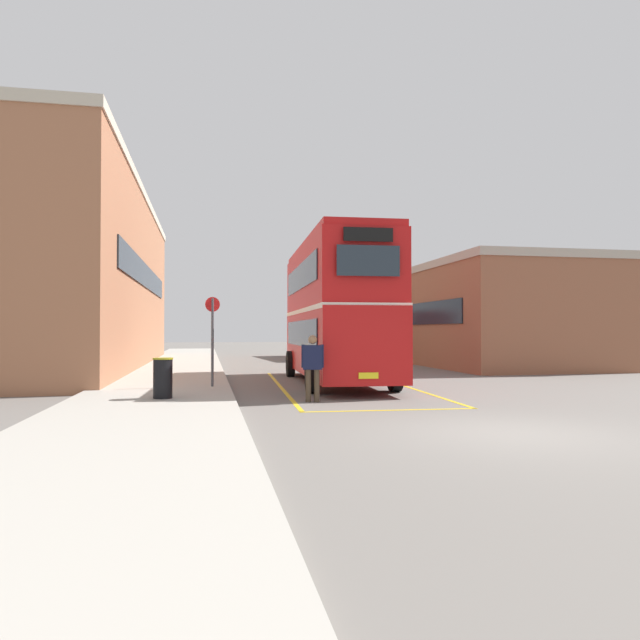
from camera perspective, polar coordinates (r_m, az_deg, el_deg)
The scene contains 10 objects.
ground_plane at distance 24.45m, azimuth 1.32°, elevation -5.24°, with size 135.60×135.60×0.00m, color #66605B.
sidewalk_left at distance 26.31m, azimuth -13.85°, elevation -4.76°, with size 4.00×57.60×0.14m, color #A39E93.
brick_building_left at distance 30.20m, azimuth -21.49°, elevation 3.61°, with size 5.32×25.13×8.39m.
depot_building_right at distance 31.88m, azimuth 15.80°, elevation 0.43°, with size 7.46×13.89×5.17m.
double_decker_bus at distance 19.95m, azimuth 1.50°, elevation 1.03°, with size 3.04×9.91×4.75m.
single_deck_bus at distance 37.96m, azimuth 0.48°, elevation -1.27°, with size 3.19×8.86×3.02m.
pedestrian_boarding at distance 14.74m, azimuth -0.73°, elevation -4.24°, with size 0.56×0.31×1.67m.
litter_bin at distance 14.84m, azimuth -15.05°, elevation -5.47°, with size 0.49×0.49×0.99m.
bus_stop_sign at distance 17.63m, azimuth -10.43°, elevation -1.20°, with size 0.43×0.14×2.65m.
bay_marking_yellow at distance 18.22m, azimuth 2.65°, elevation -6.66°, with size 4.60×11.98×0.01m.
Camera 1 is at (-5.19, -9.42, 1.79)m, focal length 32.87 mm.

